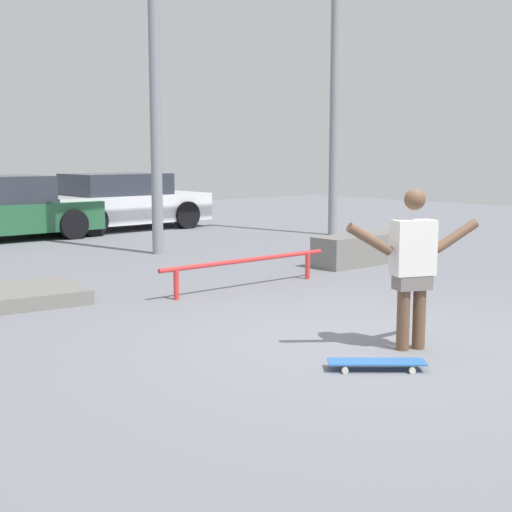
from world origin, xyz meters
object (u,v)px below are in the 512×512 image
(skateboarder, at_px, (413,262))
(grind_rail, at_px, (247,264))
(skateboard, at_px, (377,362))
(parked_car_white, at_px, (121,202))
(grind_box, at_px, (370,248))

(skateboarder, height_order, grind_rail, skateboarder)
(skateboarder, xyz_separation_m, skateboard, (-0.74, -0.21, -0.76))
(skateboard, height_order, grind_rail, grind_rail)
(skateboarder, bearing_deg, parked_car_white, 96.78)
(grind_rail, xyz_separation_m, parked_car_white, (2.71, 7.84, 0.32))
(skateboard, bearing_deg, parked_car_white, 110.77)
(grind_rail, bearing_deg, skateboard, -114.12)
(grind_rail, bearing_deg, parked_car_white, 70.90)
(skateboard, height_order, parked_car_white, parked_car_white)
(skateboarder, bearing_deg, grind_rail, 100.35)
(skateboard, distance_m, parked_car_white, 12.14)
(skateboarder, xyz_separation_m, parked_car_white, (3.54, 11.14, -0.16))
(skateboarder, distance_m, skateboard, 1.08)
(grind_rail, distance_m, parked_car_white, 8.30)
(grind_box, bearing_deg, skateboarder, -136.34)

